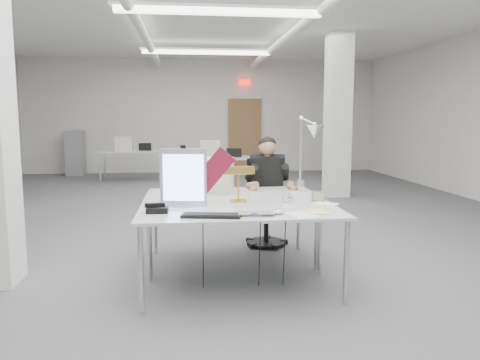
# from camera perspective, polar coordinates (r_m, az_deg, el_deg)

# --- Properties ---
(room_shell) EXTENTS (10.04, 14.04, 3.24)m
(room_shell) POSITION_cam_1_polar(r_m,az_deg,el_deg) (6.68, -2.20, 8.74)
(room_shell) COLOR #4E4F51
(room_shell) RESTS_ON ground
(desk_main) EXTENTS (1.80, 0.90, 0.02)m
(desk_main) POSITION_cam_1_polar(r_m,az_deg,el_deg) (4.13, 0.09, -3.83)
(desk_main) COLOR silver
(desk_main) RESTS_ON room_shell
(desk_second) EXTENTS (1.80, 0.90, 0.02)m
(desk_second) POSITION_cam_1_polar(r_m,az_deg,el_deg) (5.01, -1.08, -1.80)
(desk_second) COLOR silver
(desk_second) RESTS_ON room_shell
(bg_desk_a) EXTENTS (1.60, 0.80, 0.02)m
(bg_desk_a) POSITION_cam_1_polar(r_m,az_deg,el_deg) (9.58, -2.48, 2.70)
(bg_desk_a) COLOR silver
(bg_desk_a) RESTS_ON room_shell
(bg_desk_b) EXTENTS (1.60, 0.80, 0.02)m
(bg_desk_b) POSITION_cam_1_polar(r_m,az_deg,el_deg) (11.83, -12.96, 3.44)
(bg_desk_b) COLOR silver
(bg_desk_b) RESTS_ON room_shell
(filing_cabinet) EXTENTS (0.45, 0.55, 1.20)m
(filing_cabinet) POSITION_cam_1_polar(r_m,az_deg,el_deg) (13.55, -19.42, 3.11)
(filing_cabinet) COLOR gray
(filing_cabinet) RESTS_ON room_shell
(office_chair) EXTENTS (0.53, 0.53, 0.95)m
(office_chair) POSITION_cam_1_polar(r_m,az_deg,el_deg) (5.73, 3.23, -3.33)
(office_chair) COLOR black
(office_chair) RESTS_ON room_shell
(seated_person) EXTENTS (0.54, 0.63, 0.87)m
(seated_person) POSITION_cam_1_polar(r_m,az_deg,el_deg) (5.61, 3.35, 0.82)
(seated_person) COLOR black
(seated_person) RESTS_ON office_chair
(monitor) EXTENTS (0.43, 0.10, 0.53)m
(monitor) POSITION_cam_1_polar(r_m,az_deg,el_deg) (4.31, -6.91, 0.32)
(monitor) COLOR silver
(monitor) RESTS_ON desk_main
(pennant) EXTENTS (0.42, 0.11, 0.46)m
(pennant) POSITION_cam_1_polar(r_m,az_deg,el_deg) (4.27, -3.38, 1.02)
(pennant) COLOR maroon
(pennant) RESTS_ON monitor
(keyboard) EXTENTS (0.51, 0.25, 0.02)m
(keyboard) POSITION_cam_1_polar(r_m,az_deg,el_deg) (3.84, -3.54, -4.34)
(keyboard) COLOR black
(keyboard) RESTS_ON desk_main
(laptop) EXTENTS (0.36, 0.25, 0.03)m
(laptop) POSITION_cam_1_polar(r_m,az_deg,el_deg) (3.85, 1.71, -4.30)
(laptop) COLOR #A2A2A7
(laptop) RESTS_ON desk_main
(mouse) EXTENTS (0.10, 0.07, 0.04)m
(mouse) POSITION_cam_1_polar(r_m,az_deg,el_deg) (3.94, 4.67, -3.96)
(mouse) COLOR silver
(mouse) RESTS_ON desk_main
(bankers_lamp) EXTENTS (0.29, 0.14, 0.32)m
(bankers_lamp) POSITION_cam_1_polar(r_m,az_deg,el_deg) (4.49, -0.19, -0.67)
(bankers_lamp) COLOR gold
(bankers_lamp) RESTS_ON desk_main
(desk_phone) EXTENTS (0.19, 0.17, 0.05)m
(desk_phone) POSITION_cam_1_polar(r_m,az_deg,el_deg) (4.08, -10.03, -3.59)
(desk_phone) COLOR black
(desk_phone) RESTS_ON desk_main
(picture_frame_left) EXTENTS (0.16, 0.04, 0.12)m
(picture_frame_left) POSITION_cam_1_polar(r_m,az_deg,el_deg) (4.44, -8.24, -2.15)
(picture_frame_left) COLOR #9E8244
(picture_frame_left) RESTS_ON desk_main
(picture_frame_right) EXTENTS (0.13, 0.09, 0.10)m
(picture_frame_right) POSITION_cam_1_polar(r_m,az_deg,el_deg) (4.59, 9.52, -1.97)
(picture_frame_right) COLOR #A97348
(picture_frame_right) RESTS_ON desk_main
(desk_clock) EXTENTS (0.10, 0.05, 0.10)m
(desk_clock) POSITION_cam_1_polar(r_m,az_deg,el_deg) (4.51, 5.84, -2.09)
(desk_clock) COLOR #A8A7AC
(desk_clock) RESTS_ON desk_main
(paper_stack_a) EXTENTS (0.29, 0.34, 0.01)m
(paper_stack_a) POSITION_cam_1_polar(r_m,az_deg,el_deg) (3.94, 7.56, -4.24)
(paper_stack_a) COLOR silver
(paper_stack_a) RESTS_ON desk_main
(paper_stack_b) EXTENTS (0.18, 0.24, 0.01)m
(paper_stack_b) POSITION_cam_1_polar(r_m,az_deg,el_deg) (4.09, 9.40, -3.81)
(paper_stack_b) COLOR #ECD08D
(paper_stack_b) RESTS_ON desk_main
(paper_stack_c) EXTENTS (0.27, 0.26, 0.01)m
(paper_stack_c) POSITION_cam_1_polar(r_m,az_deg,el_deg) (4.47, 10.40, -2.88)
(paper_stack_c) COLOR white
(paper_stack_c) RESTS_ON desk_main
(beige_monitor) EXTENTS (0.46, 0.44, 0.37)m
(beige_monitor) POSITION_cam_1_polar(r_m,az_deg,el_deg) (5.07, -3.13, 0.57)
(beige_monitor) COLOR beige
(beige_monitor) RESTS_ON desk_second
(architect_lamp) EXTENTS (0.50, 0.80, 0.97)m
(architect_lamp) POSITION_cam_1_polar(r_m,az_deg,el_deg) (4.96, 8.11, 3.83)
(architect_lamp) COLOR silver
(architect_lamp) RESTS_ON desk_second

